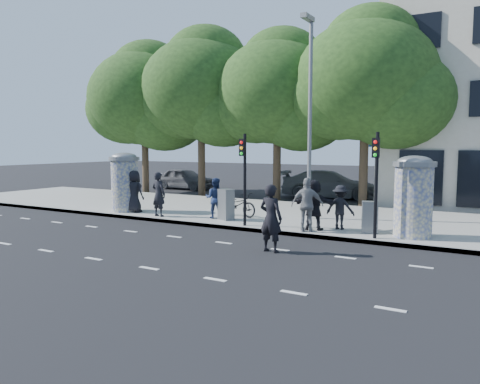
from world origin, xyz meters
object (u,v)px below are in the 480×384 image
Objects in this scene: street_lamp at (310,103)px; ped_a at (134,191)px; cabinet_left at (226,204)px; ad_column_right at (414,195)px; bicycle at (238,204)px; car_left at (185,179)px; traffic_pole_far at (376,174)px; ped_b at (159,194)px; cabinet_right at (370,217)px; man_road at (271,218)px; ped_c at (215,198)px; car_right at (329,184)px; ad_column_left at (125,181)px; ped_f at (314,205)px; ped_d at (340,207)px; traffic_pole_near at (244,170)px.

street_lamp is 4.28× the size of ped_a.
ad_column_right is at bearing 23.89° from cabinet_left.
ped_a is at bearing 116.41° from bicycle.
traffic_pole_far is at bearing -123.63° from car_left.
cabinet_right is (8.67, 0.65, -0.39)m from ped_b.
traffic_pole_far is 3.82m from man_road.
car_right is at bearing -116.11° from ped_c.
cabinet_right is at bearing 23.83° from cabinet_left.
bicycle is (5.23, 1.18, -0.89)m from ad_column_left.
cabinet_right is at bearing -122.17° from car_left.
cabinet_left is (-2.72, -1.97, -4.03)m from street_lamp.
ped_a is 12.56m from car_left.
cabinet_left is at bearing -144.12° from street_lamp.
man_road is (9.06, -3.47, -0.53)m from ad_column_left.
traffic_pole_far is at bearing -85.02° from cabinet_right.
ped_f reaches higher than cabinet_right.
traffic_pole_far is 6.91m from ped_c.
car_right is at bearing 115.53° from traffic_pole_far.
ped_d is (1.92, -1.76, -3.86)m from street_lamp.
traffic_pole_near is 1.00× the size of traffic_pole_far.
ped_c is (4.68, 0.28, -0.56)m from ad_column_left.
bicycle is at bearing 125.98° from traffic_pole_near.
ped_f is at bearing 154.21° from ped_c.
street_lamp is (1.40, 2.84, 2.56)m from traffic_pole_near.
cabinet_right is at bearing -168.40° from car_right.
cabinet_right is (-1.39, -0.01, -0.84)m from ad_column_right.
cabinet_left is (5.28, 0.17, -0.77)m from ad_column_left.
traffic_pole_near reaches higher than ped_b.
traffic_pole_near is 1.89× the size of ped_f.
ped_f is at bearing -64.01° from street_lamp.
traffic_pole_near is 2.16× the size of ped_d.
ad_column_right is at bearing 0.92° from ad_column_left.
traffic_pole_far reaches higher than ad_column_right.
ped_f is 11.48m from car_right.
street_lamp reaches higher than cabinet_right.
ped_d is at bearing -42.60° from street_lamp.
bicycle is at bearing -132.08° from car_left.
ped_d is at bearing -123.63° from car_left.
street_lamp is 1.42× the size of car_right.
traffic_pole_near is 2.16m from cabinet_left.
ped_b is 3.02m from cabinet_left.
bicycle is (-3.92, 1.40, -0.40)m from ped_f.
traffic_pole_near is at bearing -6.11° from ad_column_left.
ped_b is 1.13× the size of ped_c.
ped_c reaches higher than ped_d.
ped_c is at bearing 159.68° from bicycle.
street_lamp is 1.80× the size of car_left.
ped_a reaches higher than ped_d.
ped_b is 2.45m from ped_c.
traffic_pole_near is at bearing -42.01° from man_road.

